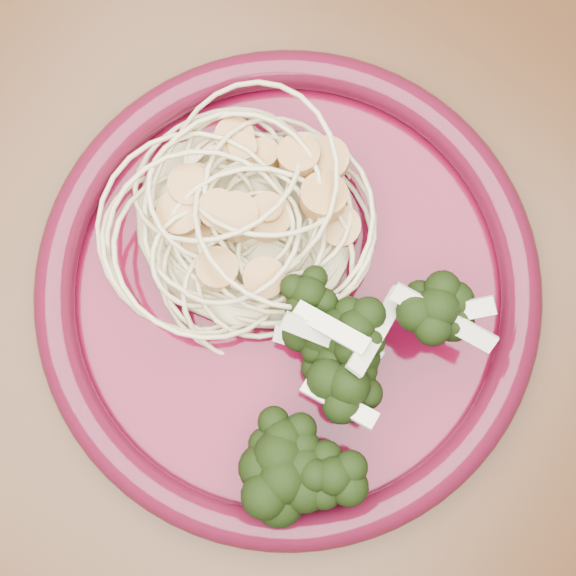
# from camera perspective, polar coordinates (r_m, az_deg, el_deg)

# --- Properties ---
(dining_table) EXTENTS (1.20, 0.80, 0.75)m
(dining_table) POSITION_cam_1_polar(r_m,az_deg,el_deg) (0.61, -3.35, -3.04)
(dining_table) COLOR #472814
(dining_table) RESTS_ON ground
(dinner_plate) EXTENTS (0.41, 0.41, 0.03)m
(dinner_plate) POSITION_cam_1_polar(r_m,az_deg,el_deg) (0.50, 0.00, -0.15)
(dinner_plate) COLOR #4D051A
(dinner_plate) RESTS_ON dining_table
(spaghetti_pile) EXTENTS (0.18, 0.17, 0.03)m
(spaghetti_pile) POSITION_cam_1_polar(r_m,az_deg,el_deg) (0.50, -3.32, 4.56)
(spaghetti_pile) COLOR beige
(spaghetti_pile) RESTS_ON dinner_plate
(scallop_cluster) EXTENTS (0.18, 0.18, 0.05)m
(scallop_cluster) POSITION_cam_1_polar(r_m,az_deg,el_deg) (0.46, -3.60, 5.71)
(scallop_cluster) COLOR #C18B48
(scallop_cluster) RESTS_ON spaghetti_pile
(broccoli_pile) EXTENTS (0.14, 0.18, 0.05)m
(broccoli_pile) POSITION_cam_1_polar(r_m,az_deg,el_deg) (0.48, 4.27, -5.51)
(broccoli_pile) COLOR black
(broccoli_pile) RESTS_ON dinner_plate
(onion_garnish) EXTENTS (0.10, 0.12, 0.06)m
(onion_garnish) POSITION_cam_1_polar(r_m,az_deg,el_deg) (0.45, 4.58, -5.23)
(onion_garnish) COLOR beige
(onion_garnish) RESTS_ON broccoli_pile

